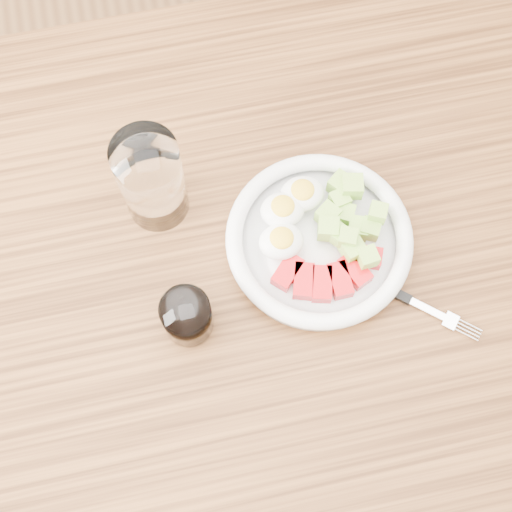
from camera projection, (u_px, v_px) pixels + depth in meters
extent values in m
plane|color=brown|center=(261.00, 375.00, 1.67)|extent=(4.00, 4.00, 0.00)
cube|color=brown|center=(265.00, 274.00, 0.97)|extent=(1.50, 0.90, 0.04)
cylinder|color=white|center=(318.00, 244.00, 0.96)|extent=(0.24, 0.24, 0.01)
torus|color=white|center=(319.00, 239.00, 0.94)|extent=(0.25, 0.25, 0.02)
cube|color=red|center=(288.00, 272.00, 0.92)|extent=(0.05, 0.05, 0.02)
cube|color=red|center=(303.00, 281.00, 0.92)|extent=(0.04, 0.05, 0.02)
cube|color=red|center=(322.00, 284.00, 0.92)|extent=(0.04, 0.05, 0.02)
cube|color=red|center=(340.00, 280.00, 0.92)|extent=(0.03, 0.05, 0.02)
cube|color=red|center=(355.00, 271.00, 0.92)|extent=(0.04, 0.05, 0.02)
cube|color=red|center=(364.00, 256.00, 0.93)|extent=(0.05, 0.04, 0.02)
ellipsoid|color=white|center=(282.00, 210.00, 0.94)|extent=(0.06, 0.05, 0.03)
ellipsoid|color=yellow|center=(283.00, 206.00, 0.93)|extent=(0.03, 0.03, 0.01)
ellipsoid|color=white|center=(302.00, 194.00, 0.95)|extent=(0.06, 0.05, 0.03)
ellipsoid|color=yellow|center=(303.00, 190.00, 0.94)|extent=(0.03, 0.03, 0.01)
ellipsoid|color=white|center=(281.00, 242.00, 0.92)|extent=(0.06, 0.05, 0.03)
ellipsoid|color=yellow|center=(282.00, 238.00, 0.91)|extent=(0.03, 0.03, 0.01)
cube|color=#A1C94D|center=(378.00, 213.00, 0.92)|extent=(0.03, 0.03, 0.02)
cube|color=#A1C94D|center=(328.00, 215.00, 0.94)|extent=(0.04, 0.04, 0.03)
cube|color=#A1C94D|center=(368.00, 257.00, 0.91)|extent=(0.03, 0.03, 0.02)
cube|color=#A1C94D|center=(340.00, 200.00, 0.95)|extent=(0.03, 0.03, 0.02)
cube|color=#A1C94D|center=(352.00, 186.00, 0.94)|extent=(0.03, 0.03, 0.03)
cube|color=#A1C94D|center=(344.00, 215.00, 0.95)|extent=(0.02, 0.02, 0.02)
cube|color=#A1C94D|center=(370.00, 229.00, 0.94)|extent=(0.03, 0.03, 0.02)
cube|color=#A1C94D|center=(340.00, 235.00, 0.93)|extent=(0.03, 0.03, 0.02)
cube|color=#A1C94D|center=(344.00, 215.00, 0.95)|extent=(0.03, 0.03, 0.03)
cube|color=#A1C94D|center=(353.00, 249.00, 0.92)|extent=(0.03, 0.03, 0.03)
cube|color=#A1C94D|center=(348.00, 238.00, 0.91)|extent=(0.03, 0.03, 0.02)
cube|color=#A1C94D|center=(340.00, 185.00, 0.96)|extent=(0.04, 0.04, 0.03)
cube|color=#A1C94D|center=(328.00, 229.00, 0.93)|extent=(0.03, 0.03, 0.03)
cube|color=#A1C94D|center=(358.00, 228.00, 0.94)|extent=(0.03, 0.03, 0.03)
cube|color=black|center=(379.00, 285.00, 0.94)|extent=(0.08, 0.07, 0.01)
cube|color=silver|center=(429.00, 310.00, 0.93)|extent=(0.05, 0.04, 0.00)
cube|color=silver|center=(451.00, 321.00, 0.92)|extent=(0.03, 0.03, 0.00)
cylinder|color=silver|center=(466.00, 335.00, 0.92)|extent=(0.03, 0.02, 0.00)
cylinder|color=silver|center=(468.00, 331.00, 0.92)|extent=(0.03, 0.02, 0.00)
cylinder|color=silver|center=(469.00, 328.00, 0.92)|extent=(0.03, 0.02, 0.00)
cylinder|color=silver|center=(471.00, 325.00, 0.92)|extent=(0.03, 0.02, 0.00)
cylinder|color=white|center=(152.00, 180.00, 0.91)|extent=(0.08, 0.08, 0.15)
cylinder|color=white|center=(187.00, 316.00, 0.89)|extent=(0.06, 0.06, 0.07)
cylinder|color=black|center=(187.00, 317.00, 0.89)|extent=(0.06, 0.06, 0.06)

